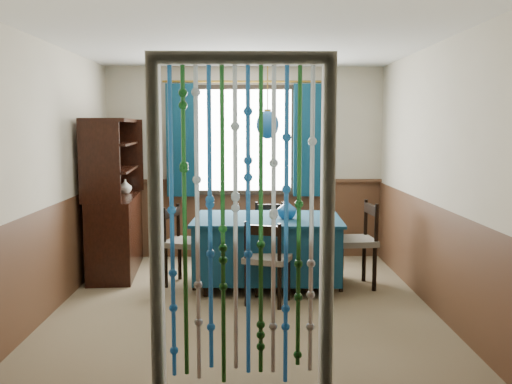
{
  "coord_description": "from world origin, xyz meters",
  "views": [
    {
      "loc": [
        0.04,
        -5.49,
        1.73
      ],
      "look_at": [
        0.12,
        0.43,
        1.05
      ],
      "focal_mm": 40.0,
      "sensor_mm": 36.0,
      "label": 1
    }
  ],
  "objects_px": {
    "dining_table": "(267,246)",
    "pendant_lamp": "(267,124)",
    "chair_left": "(184,243)",
    "sideboard": "(115,220)",
    "chair_far": "(270,235)",
    "chair_near": "(267,260)",
    "vase_sideboard": "(125,186)",
    "bowl_shelf": "(112,168)",
    "vase_table": "(287,210)",
    "chair_right": "(356,242)"
  },
  "relations": [
    {
      "from": "dining_table",
      "to": "sideboard",
      "type": "relative_size",
      "value": 0.89
    },
    {
      "from": "sideboard",
      "to": "bowl_shelf",
      "type": "height_order",
      "value": "sideboard"
    },
    {
      "from": "dining_table",
      "to": "vase_table",
      "type": "xyz_separation_m",
      "value": [
        0.2,
        -0.08,
        0.41
      ]
    },
    {
      "from": "sideboard",
      "to": "vase_table",
      "type": "distance_m",
      "value": 2.13
    },
    {
      "from": "chair_near",
      "to": "bowl_shelf",
      "type": "xyz_separation_m",
      "value": [
        -1.7,
        0.94,
        0.83
      ]
    },
    {
      "from": "sideboard",
      "to": "vase_table",
      "type": "xyz_separation_m",
      "value": [
        1.99,
        -0.71,
        0.23
      ]
    },
    {
      "from": "dining_table",
      "to": "bowl_shelf",
      "type": "xyz_separation_m",
      "value": [
        -1.73,
        0.3,
        0.83
      ]
    },
    {
      "from": "chair_near",
      "to": "pendant_lamp",
      "type": "distance_m",
      "value": 1.45
    },
    {
      "from": "chair_near",
      "to": "chair_right",
      "type": "relative_size",
      "value": 0.89
    },
    {
      "from": "sideboard",
      "to": "chair_left",
      "type": "bearing_deg",
      "value": -37.12
    },
    {
      "from": "chair_left",
      "to": "sideboard",
      "type": "height_order",
      "value": "sideboard"
    },
    {
      "from": "chair_left",
      "to": "bowl_shelf",
      "type": "xyz_separation_m",
      "value": [
        -0.82,
        0.22,
        0.81
      ]
    },
    {
      "from": "chair_near",
      "to": "chair_left",
      "type": "relative_size",
      "value": 0.95
    },
    {
      "from": "chair_far",
      "to": "chair_left",
      "type": "bearing_deg",
      "value": 30.15
    },
    {
      "from": "chair_far",
      "to": "bowl_shelf",
      "type": "bearing_deg",
      "value": 10.21
    },
    {
      "from": "chair_left",
      "to": "pendant_lamp",
      "type": "bearing_deg",
      "value": 103.41
    },
    {
      "from": "chair_far",
      "to": "sideboard",
      "type": "bearing_deg",
      "value": -0.19
    },
    {
      "from": "vase_table",
      "to": "chair_near",
      "type": "bearing_deg",
      "value": -112.37
    },
    {
      "from": "dining_table",
      "to": "chair_right",
      "type": "distance_m",
      "value": 0.96
    },
    {
      "from": "pendant_lamp",
      "to": "vase_sideboard",
      "type": "relative_size",
      "value": 4.79
    },
    {
      "from": "vase_sideboard",
      "to": "pendant_lamp",
      "type": "bearing_deg",
      "value": -29.26
    },
    {
      "from": "chair_right",
      "to": "bowl_shelf",
      "type": "relative_size",
      "value": 4.39
    },
    {
      "from": "chair_left",
      "to": "pendant_lamp",
      "type": "xyz_separation_m",
      "value": [
        0.91,
        -0.08,
        1.29
      ]
    },
    {
      "from": "sideboard",
      "to": "pendant_lamp",
      "type": "xyz_separation_m",
      "value": [
        1.79,
        -0.63,
        1.13
      ]
    },
    {
      "from": "dining_table",
      "to": "vase_sideboard",
      "type": "relative_size",
      "value": 8.55
    },
    {
      "from": "vase_sideboard",
      "to": "chair_near",
      "type": "bearing_deg",
      "value": -43.27
    },
    {
      "from": "chair_left",
      "to": "vase_sideboard",
      "type": "relative_size",
      "value": 4.61
    },
    {
      "from": "dining_table",
      "to": "pendant_lamp",
      "type": "relative_size",
      "value": 1.79
    },
    {
      "from": "chair_left",
      "to": "bowl_shelf",
      "type": "height_order",
      "value": "bowl_shelf"
    },
    {
      "from": "bowl_shelf",
      "to": "vase_sideboard",
      "type": "relative_size",
      "value": 1.12
    },
    {
      "from": "pendant_lamp",
      "to": "bowl_shelf",
      "type": "xyz_separation_m",
      "value": [
        -1.73,
        0.3,
        -0.48
      ]
    },
    {
      "from": "chair_near",
      "to": "chair_left",
      "type": "bearing_deg",
      "value": 160.8
    },
    {
      "from": "chair_near",
      "to": "vase_sideboard",
      "type": "relative_size",
      "value": 4.4
    },
    {
      "from": "dining_table",
      "to": "sideboard",
      "type": "distance_m",
      "value": 1.9
    },
    {
      "from": "pendant_lamp",
      "to": "vase_sideboard",
      "type": "height_order",
      "value": "pendant_lamp"
    },
    {
      "from": "chair_left",
      "to": "bowl_shelf",
      "type": "distance_m",
      "value": 1.17
    },
    {
      "from": "chair_far",
      "to": "chair_left",
      "type": "distance_m",
      "value": 1.15
    },
    {
      "from": "chair_right",
      "to": "chair_near",
      "type": "bearing_deg",
      "value": 116.42
    },
    {
      "from": "chair_near",
      "to": "sideboard",
      "type": "xyz_separation_m",
      "value": [
        -1.76,
        1.27,
        0.18
      ]
    },
    {
      "from": "pendant_lamp",
      "to": "sideboard",
      "type": "bearing_deg",
      "value": 160.55
    },
    {
      "from": "pendant_lamp",
      "to": "bowl_shelf",
      "type": "relative_size",
      "value": 4.27
    },
    {
      "from": "sideboard",
      "to": "chair_far",
      "type": "bearing_deg",
      "value": -3.11
    },
    {
      "from": "chair_right",
      "to": "vase_sideboard",
      "type": "height_order",
      "value": "vase_sideboard"
    },
    {
      "from": "chair_far",
      "to": "vase_sideboard",
      "type": "distance_m",
      "value": 1.9
    },
    {
      "from": "vase_table",
      "to": "vase_sideboard",
      "type": "bearing_deg",
      "value": 151.52
    },
    {
      "from": "pendant_lamp",
      "to": "chair_left",
      "type": "bearing_deg",
      "value": 175.13
    },
    {
      "from": "sideboard",
      "to": "pendant_lamp",
      "type": "height_order",
      "value": "pendant_lamp"
    },
    {
      "from": "chair_far",
      "to": "bowl_shelf",
      "type": "relative_size",
      "value": 3.85
    },
    {
      "from": "vase_table",
      "to": "chair_left",
      "type": "bearing_deg",
      "value": 171.96
    },
    {
      "from": "chair_far",
      "to": "pendant_lamp",
      "type": "height_order",
      "value": "pendant_lamp"
    }
  ]
}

